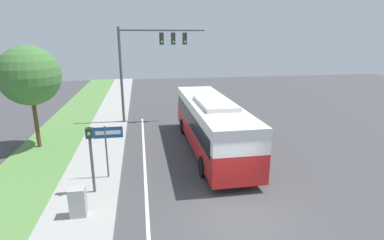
% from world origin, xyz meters
% --- Properties ---
extents(ground_plane, '(80.00, 80.00, 0.00)m').
position_xyz_m(ground_plane, '(0.00, 0.00, 0.00)').
color(ground_plane, '#424244').
extents(sidewalk, '(2.80, 80.00, 0.12)m').
position_xyz_m(sidewalk, '(-6.20, 0.00, 0.06)').
color(sidewalk, '#9E9E99').
rests_on(sidewalk, ground_plane).
extents(lane_divider_near, '(0.14, 30.00, 0.01)m').
position_xyz_m(lane_divider_near, '(-3.60, 0.00, 0.00)').
color(lane_divider_near, silver).
rests_on(lane_divider_near, ground_plane).
extents(bus, '(2.73, 11.35, 3.23)m').
position_xyz_m(bus, '(0.45, 7.11, 1.77)').
color(bus, red).
rests_on(bus, ground_plane).
extents(signal_gantry, '(6.61, 0.41, 7.43)m').
position_xyz_m(signal_gantry, '(-2.90, 13.98, 5.43)').
color(signal_gantry, '#4C4C51').
rests_on(signal_gantry, ground_plane).
extents(pedestrian_signal, '(0.28, 0.34, 3.05)m').
position_xyz_m(pedestrian_signal, '(-5.83, 2.68, 2.08)').
color(pedestrian_signal, '#4C4C51').
rests_on(pedestrian_signal, ground_plane).
extents(street_sign, '(1.36, 0.08, 2.69)m').
position_xyz_m(street_sign, '(-5.28, 4.07, 1.94)').
color(street_sign, '#4C4C51').
rests_on(street_sign, ground_plane).
extents(utility_cabinet, '(0.60, 0.48, 1.13)m').
position_xyz_m(utility_cabinet, '(-6.16, 0.91, 0.68)').
color(utility_cabinet, '#A8A8A3').
rests_on(utility_cabinet, sidewalk).
extents(roadside_tree, '(3.50, 3.50, 6.16)m').
position_xyz_m(roadside_tree, '(-9.99, 9.17, 4.50)').
color(roadside_tree, brown).
rests_on(roadside_tree, grass_verge).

